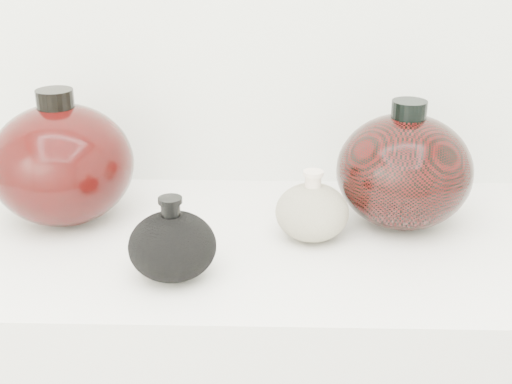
{
  "coord_description": "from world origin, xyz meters",
  "views": [
    {
      "loc": [
        0.08,
        -0.07,
        1.4
      ],
      "look_at": [
        0.06,
        0.92,
        0.99
      ],
      "focal_mm": 50.0,
      "sensor_mm": 36.0,
      "label": 1
    }
  ],
  "objects_px": {
    "cream_gourd_vase": "(312,212)",
    "right_round_pot": "(404,171)",
    "black_gourd_vase": "(172,245)",
    "left_round_pot": "(62,164)"
  },
  "relations": [
    {
      "from": "black_gourd_vase",
      "to": "right_round_pot",
      "type": "bearing_deg",
      "value": 28.21
    },
    {
      "from": "black_gourd_vase",
      "to": "cream_gourd_vase",
      "type": "xyz_separation_m",
      "value": [
        0.2,
        0.13,
        -0.0
      ]
    },
    {
      "from": "cream_gourd_vase",
      "to": "right_round_pot",
      "type": "relative_size",
      "value": 0.53
    },
    {
      "from": "cream_gourd_vase",
      "to": "right_round_pot",
      "type": "distance_m",
      "value": 0.17
    },
    {
      "from": "right_round_pot",
      "to": "cream_gourd_vase",
      "type": "bearing_deg",
      "value": -158.42
    },
    {
      "from": "black_gourd_vase",
      "to": "left_round_pot",
      "type": "bearing_deg",
      "value": 137.08
    },
    {
      "from": "cream_gourd_vase",
      "to": "left_round_pot",
      "type": "relative_size",
      "value": 0.45
    },
    {
      "from": "black_gourd_vase",
      "to": "right_round_pot",
      "type": "distance_m",
      "value": 0.4
    },
    {
      "from": "cream_gourd_vase",
      "to": "left_round_pot",
      "type": "bearing_deg",
      "value": 171.55
    },
    {
      "from": "black_gourd_vase",
      "to": "cream_gourd_vase",
      "type": "bearing_deg",
      "value": 32.64
    }
  ]
}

